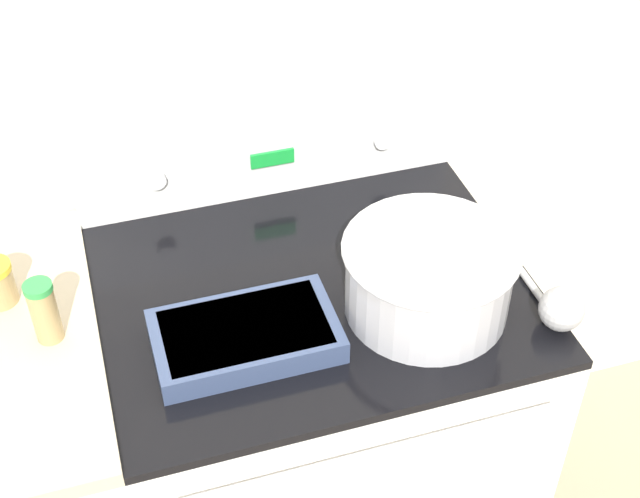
{
  "coord_description": "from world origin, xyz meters",
  "views": [
    {
      "loc": [
        -0.35,
        -0.83,
        2.07
      ],
      "look_at": [
        0.02,
        0.35,
        1.01
      ],
      "focal_mm": 50.0,
      "sensor_mm": 36.0,
      "label": 1
    }
  ],
  "objects_px": {
    "ladle": "(557,305)",
    "spice_jar_green_cap": "(44,311)",
    "mixing_bowl": "(429,274)",
    "casserole_dish": "(245,335)"
  },
  "relations": [
    {
      "from": "mixing_bowl",
      "to": "casserole_dish",
      "type": "relative_size",
      "value": 0.98
    },
    {
      "from": "casserole_dish",
      "to": "ladle",
      "type": "bearing_deg",
      "value": -10.63
    },
    {
      "from": "spice_jar_green_cap",
      "to": "mixing_bowl",
      "type": "bearing_deg",
      "value": -9.88
    },
    {
      "from": "mixing_bowl",
      "to": "ladle",
      "type": "relative_size",
      "value": 0.93
    },
    {
      "from": "ladle",
      "to": "spice_jar_green_cap",
      "type": "relative_size",
      "value": 2.74
    },
    {
      "from": "casserole_dish",
      "to": "ladle",
      "type": "distance_m",
      "value": 0.54
    },
    {
      "from": "mixing_bowl",
      "to": "ladle",
      "type": "bearing_deg",
      "value": -25.12
    },
    {
      "from": "casserole_dish",
      "to": "spice_jar_green_cap",
      "type": "xyz_separation_m",
      "value": [
        -0.32,
        0.11,
        0.05
      ]
    },
    {
      "from": "mixing_bowl",
      "to": "casserole_dish",
      "type": "xyz_separation_m",
      "value": [
        -0.33,
        0.0,
        -0.06
      ]
    },
    {
      "from": "ladle",
      "to": "casserole_dish",
      "type": "bearing_deg",
      "value": 169.37
    }
  ]
}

